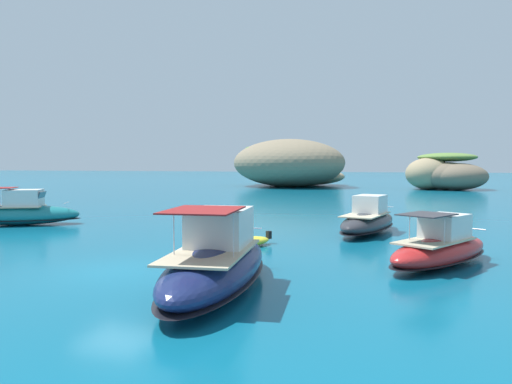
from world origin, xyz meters
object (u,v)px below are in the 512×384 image
(motorboat_red, at_px, (441,248))
(dinghy_tender, at_px, (246,242))
(islet_large, at_px, (290,166))
(islet_small, at_px, (442,174))
(motorboat_charcoal, at_px, (368,221))
(motorboat_teal, at_px, (19,213))
(motorboat_navy, at_px, (217,262))

(motorboat_red, height_order, dinghy_tender, motorboat_red)
(islet_large, relative_size, islet_small, 1.97)
(dinghy_tender, bearing_deg, motorboat_red, -11.54)
(islet_small, relative_size, motorboat_red, 2.14)
(motorboat_charcoal, height_order, motorboat_teal, motorboat_teal)
(islet_small, height_order, motorboat_red, islet_small)
(motorboat_teal, bearing_deg, islet_small, 60.21)
(motorboat_navy, xyz_separation_m, motorboat_charcoal, (3.69, 12.74, -0.12))
(motorboat_charcoal, xyz_separation_m, motorboat_teal, (-20.49, -2.45, 0.05))
(motorboat_charcoal, bearing_deg, motorboat_red, -68.23)
(motorboat_teal, bearing_deg, motorboat_navy, -31.47)
(motorboat_navy, relative_size, motorboat_red, 1.29)
(motorboat_teal, height_order, dinghy_tender, motorboat_teal)
(motorboat_red, bearing_deg, motorboat_charcoal, 111.77)
(motorboat_charcoal, bearing_deg, motorboat_teal, -173.18)
(dinghy_tender, bearing_deg, islet_small, 76.32)
(motorboat_navy, height_order, motorboat_teal, motorboat_navy)
(islet_large, bearing_deg, motorboat_teal, -95.55)
(islet_large, distance_m, motorboat_navy, 64.58)
(islet_large, bearing_deg, dinghy_tender, -79.64)
(motorboat_navy, bearing_deg, dinghy_tender, 100.71)
(motorboat_charcoal, relative_size, dinghy_tender, 2.55)
(islet_large, relative_size, motorboat_teal, 3.55)
(islet_small, relative_size, motorboat_navy, 1.65)
(motorboat_teal, height_order, motorboat_red, motorboat_teal)
(islet_small, distance_m, dinghy_tender, 54.47)
(islet_large, distance_m, dinghy_tender, 57.54)
(motorboat_teal, bearing_deg, motorboat_red, -11.94)
(motorboat_teal, xyz_separation_m, motorboat_red, (23.46, -4.96, -0.10))
(motorboat_navy, distance_m, motorboat_charcoal, 13.26)
(islet_large, distance_m, motorboat_red, 61.01)
(islet_small, distance_m, motorboat_teal, 57.12)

